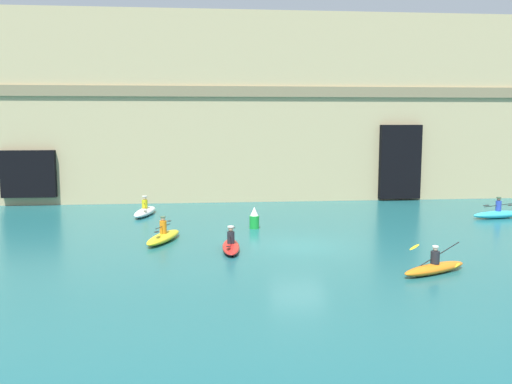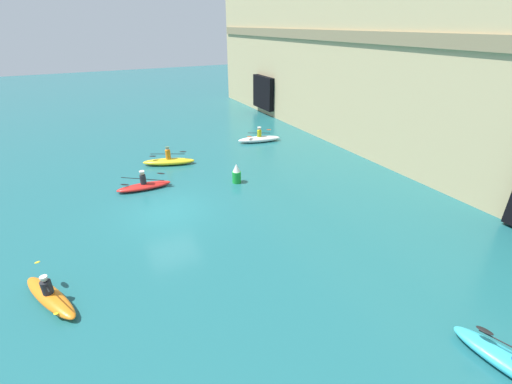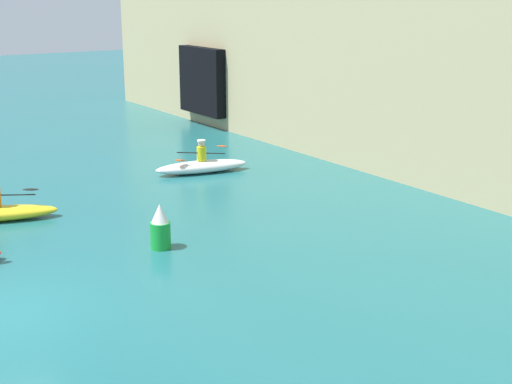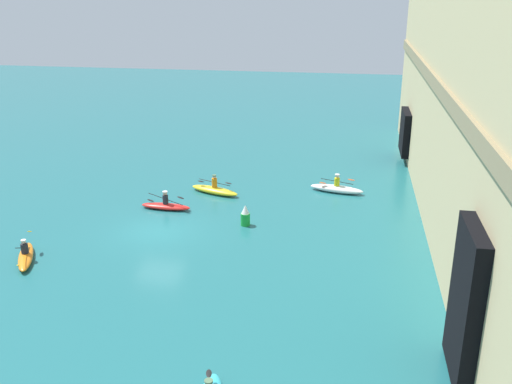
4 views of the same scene
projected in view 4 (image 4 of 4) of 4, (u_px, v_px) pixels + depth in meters
ground_plane at (158, 231)px, 30.17m from camera, size 120.00×120.00×0.00m
kayak_yellow at (215, 190)px, 35.56m from camera, size 1.90×3.41×1.22m
kayak_white at (337, 188)px, 35.79m from camera, size 1.51×3.46×1.19m
kayak_orange at (26, 256)px, 26.90m from camera, size 3.08×1.95×1.19m
kayak_red at (166, 206)px, 33.07m from camera, size 0.87×2.97×1.10m
marker_buoy at (245, 216)px, 30.75m from camera, size 0.51×0.51×1.16m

